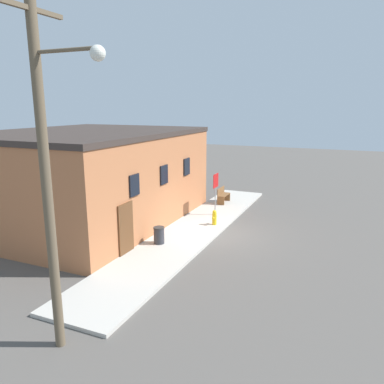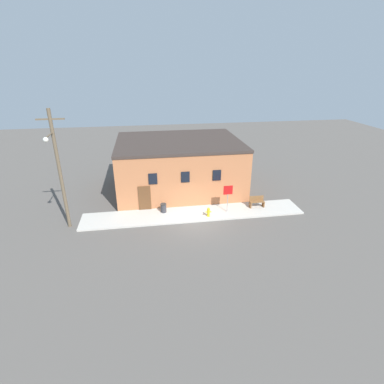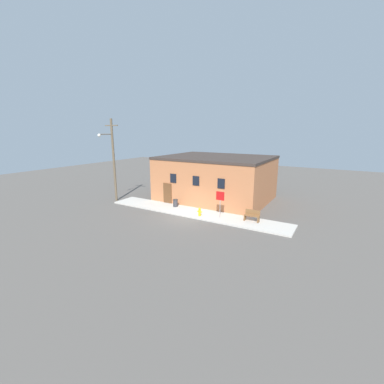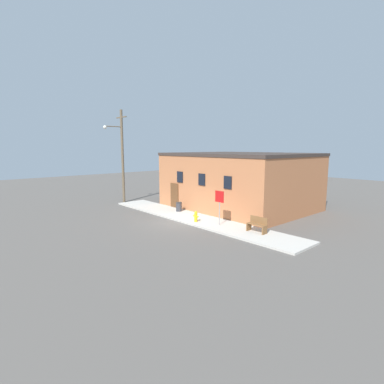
{
  "view_description": "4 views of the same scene",
  "coord_description": "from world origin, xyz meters",
  "views": [
    {
      "loc": [
        -15.95,
        -5.52,
        5.98
      ],
      "look_at": [
        -0.15,
        1.34,
        2.0
      ],
      "focal_mm": 35.0,
      "sensor_mm": 36.0,
      "label": 1
    },
    {
      "loc": [
        -3.55,
        -19.91,
        11.32
      ],
      "look_at": [
        -0.15,
        1.34,
        2.0
      ],
      "focal_mm": 28.0,
      "sensor_mm": 36.0,
      "label": 2
    },
    {
      "loc": [
        11.42,
        -18.19,
        7.37
      ],
      "look_at": [
        -0.15,
        1.34,
        2.0
      ],
      "focal_mm": 24.0,
      "sensor_mm": 36.0,
      "label": 3
    },
    {
      "loc": [
        15.95,
        -12.98,
        5.23
      ],
      "look_at": [
        -0.15,
        1.34,
        2.0
      ],
      "focal_mm": 28.0,
      "sensor_mm": 36.0,
      "label": 4
    }
  ],
  "objects": [
    {
      "name": "ground_plane",
      "position": [
        0.0,
        0.0,
        0.0
      ],
      "size": [
        80.0,
        80.0,
        0.0
      ],
      "primitive_type": "plane",
      "color": "#56514C"
    },
    {
      "name": "sidewalk",
      "position": [
        0.0,
        1.34,
        0.06
      ],
      "size": [
        17.75,
        2.67,
        0.12
      ],
      "color": "#BCB7AD",
      "rests_on": "ground"
    },
    {
      "name": "brick_building",
      "position": [
        -0.49,
        7.1,
        2.38
      ],
      "size": [
        11.34,
        8.97,
        4.75
      ],
      "color": "#B26B42",
      "rests_on": "ground"
    },
    {
      "name": "fire_hydrant",
      "position": [
        1.05,
        0.62,
        0.5
      ],
      "size": [
        0.46,
        0.22,
        0.75
      ],
      "color": "gold",
      "rests_on": "sidewalk"
    },
    {
      "name": "stop_sign",
      "position": [
        2.73,
        1.19,
        1.74
      ],
      "size": [
        0.75,
        0.06,
        2.28
      ],
      "color": "gray",
      "rests_on": "sidewalk"
    },
    {
      "name": "bench",
      "position": [
        5.42,
        1.66,
        0.57
      ],
      "size": [
        1.23,
        0.44,
        0.94
      ],
      "color": "brown",
      "rests_on": "sidewalk"
    },
    {
      "name": "trash_bin",
      "position": [
        -2.39,
        1.92,
        0.5
      ],
      "size": [
        0.49,
        0.49,
        0.74
      ],
      "color": "#333338",
      "rests_on": "sidewalk"
    },
    {
      "name": "utility_pole",
      "position": [
        -9.53,
        0.83,
        4.66
      ],
      "size": [
        1.8,
        1.92,
        8.65
      ],
      "color": "brown",
      "rests_on": "ground"
    }
  ]
}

